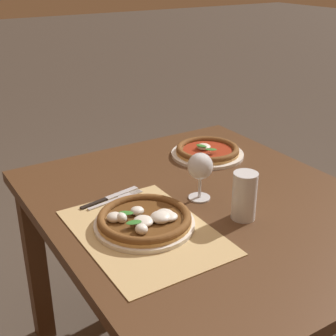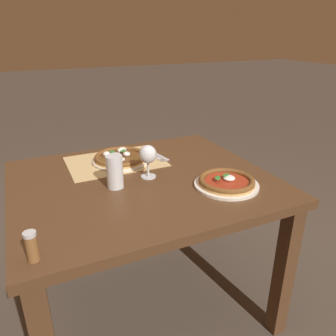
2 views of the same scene
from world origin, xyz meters
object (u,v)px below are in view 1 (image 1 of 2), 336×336
(pizza_near, at_px, (145,220))
(pint_glass, at_px, (244,197))
(fork, at_px, (116,199))
(pizza_far, at_px, (207,151))
(knife, at_px, (110,198))
(wine_glass, at_px, (200,168))

(pizza_near, distance_m, pint_glass, 0.30)
(fork, bearing_deg, pizza_near, 0.33)
(pizza_near, relative_size, pizza_far, 1.03)
(pizza_far, bearing_deg, pizza_near, -54.30)
(pizza_far, height_order, pint_glass, pint_glass)
(pint_glass, xyz_separation_m, knife, (-0.31, -0.28, -0.06))
(pizza_near, height_order, pint_glass, pint_glass)
(pint_glass, xyz_separation_m, fork, (-0.29, -0.27, -0.06))
(fork, bearing_deg, pint_glass, 43.04)
(pizza_near, relative_size, wine_glass, 1.87)
(pizza_near, relative_size, pint_glass, 1.99)
(knife, bearing_deg, pint_glass, 42.10)
(wine_glass, bearing_deg, fork, -117.88)
(wine_glass, height_order, knife, wine_glass)
(pint_glass, bearing_deg, knife, -137.90)
(pizza_far, distance_m, wine_glass, 0.37)
(pizza_near, height_order, knife, pizza_near)
(pizza_near, distance_m, pizza_far, 0.57)
(knife, bearing_deg, fork, 26.60)
(fork, height_order, knife, knife)
(pint_glass, bearing_deg, wine_glass, -167.15)
(pizza_far, relative_size, wine_glass, 1.81)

